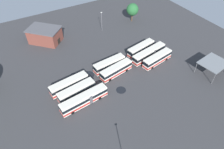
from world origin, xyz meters
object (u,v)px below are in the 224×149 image
at_px(maintenance_shelter, 214,63).
at_px(lamp_post_far_corner, 102,21).
at_px(bus_row2_slot0, 69,84).
at_px(bus_row1_slot0, 109,64).
at_px(bus_row0_slot1, 149,53).
at_px(bus_row2_slot1, 76,91).
at_px(bus_row2_slot2, 84,99).
at_px(bus_row1_slot1, 116,70).
at_px(depot_building, 45,35).
at_px(bus_row0_slot2, 157,59).
at_px(tree_south_edge, 132,10).
at_px(bus_row0_slot0, 141,48).

xyz_separation_m(maintenance_shelter, lamp_post_far_corner, (17.85, -40.07, 0.48)).
relative_size(bus_row2_slot0, maintenance_shelter, 1.30).
bearing_deg(bus_row1_slot0, bus_row0_slot1, 172.59).
bearing_deg(bus_row2_slot1, bus_row2_slot2, 99.58).
xyz_separation_m(bus_row2_slot1, bus_row2_slot2, (-0.65, 3.85, 0.00)).
bearing_deg(bus_row2_slot0, bus_row1_slot1, 174.15).
bearing_deg(depot_building, lamp_post_far_corner, 169.27).
relative_size(bus_row1_slot0, lamp_post_far_corner, 1.35).
xyz_separation_m(bus_row1_slot1, bus_row2_slot1, (14.33, 2.00, -0.00)).
relative_size(bus_row0_slot1, bus_row0_slot2, 1.19).
distance_m(bus_row1_slot0, depot_building, 29.22).
distance_m(bus_row1_slot1, maintenance_shelter, 30.30).
xyz_separation_m(bus_row0_slot1, lamp_post_far_corner, (5.67, -23.80, 2.70)).
bearing_deg(bus_row2_slot1, depot_building, -91.39).
bearing_deg(bus_row2_slot1, bus_row0_slot2, 179.78).
height_order(bus_row0_slot1, bus_row2_slot0, same).
distance_m(bus_row1_slot1, lamp_post_far_corner, 26.99).
distance_m(bus_row0_slot1, lamp_post_far_corner, 24.62).
relative_size(bus_row2_slot0, tree_south_edge, 1.49).
distance_m(bus_row0_slot0, bus_row1_slot0, 14.10).
relative_size(bus_row0_slot0, bus_row0_slot1, 0.81).
xyz_separation_m(bus_row0_slot0, bus_row2_slot1, (27.89, 7.35, -0.00)).
xyz_separation_m(bus_row0_slot0, bus_row2_slot2, (27.24, 11.20, 0.00)).
bearing_deg(bus_row1_slot0, bus_row2_slot2, 35.35).
bearing_deg(bus_row0_slot2, maintenance_shelter, 132.82).
bearing_deg(tree_south_edge, bus_row2_slot2, 40.40).
xyz_separation_m(bus_row2_slot2, maintenance_shelter, (-40.13, 8.79, 2.21)).
bearing_deg(tree_south_edge, bus_row0_slot0, 63.51).
height_order(bus_row1_slot0, tree_south_edge, tree_south_edge).
distance_m(bus_row2_slot1, maintenance_shelter, 42.74).
bearing_deg(bus_row0_slot0, bus_row2_slot0, 7.57).
bearing_deg(bus_row0_slot0, bus_row0_slot2, 99.78).
xyz_separation_m(bus_row0_slot2, bus_row1_slot0, (15.28, -5.66, -0.00)).
distance_m(bus_row1_slot0, maintenance_shelter, 32.53).
distance_m(bus_row1_slot1, depot_building, 32.61).
xyz_separation_m(bus_row0_slot2, depot_building, (28.41, -31.75, 0.98)).
bearing_deg(lamp_post_far_corner, bus_row2_slot0, 45.25).
distance_m(bus_row1_slot1, bus_row2_slot0, 15.18).
height_order(bus_row2_slot0, maintenance_shelter, maintenance_shelter).
height_order(bus_row0_slot1, tree_south_edge, tree_south_edge).
height_order(bus_row2_slot1, maintenance_shelter, maintenance_shelter).
bearing_deg(depot_building, bus_row0_slot2, 131.82).
bearing_deg(bus_row2_slot0, bus_row0_slot0, -172.43).
distance_m(bus_row0_slot1, bus_row1_slot0, 14.83).
height_order(bus_row1_slot0, depot_building, depot_building).
bearing_deg(tree_south_edge, bus_row1_slot0, 42.87).
xyz_separation_m(bus_row1_slot0, bus_row2_slot1, (13.90, 5.55, 0.00)).
distance_m(bus_row1_slot0, lamp_post_far_corner, 23.83).
xyz_separation_m(bus_row1_slot1, maintenance_shelter, (-26.44, 14.63, 2.21)).
xyz_separation_m(bus_row0_slot1, bus_row1_slot1, (14.27, 1.64, -0.00)).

